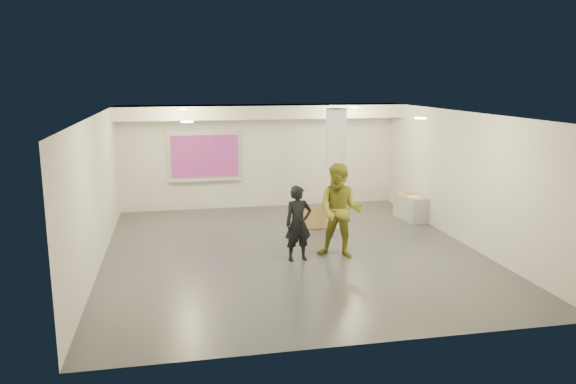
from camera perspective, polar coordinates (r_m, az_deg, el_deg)
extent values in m
cube|color=#383B3F|center=(12.39, 0.37, -6.04)|extent=(8.00, 9.00, 0.01)
cube|color=white|center=(11.84, 0.39, 7.95)|extent=(8.00, 9.00, 0.01)
cube|color=silver|center=(16.40, -2.86, 3.67)|extent=(8.00, 0.01, 3.00)
cube|color=silver|center=(7.79, 7.21, -5.26)|extent=(8.00, 0.01, 3.00)
cube|color=silver|center=(11.88, -18.86, 0.04)|extent=(0.01, 9.00, 3.00)
cube|color=silver|center=(13.41, 17.35, 1.39)|extent=(0.01, 9.00, 3.00)
cube|color=silver|center=(15.73, -2.60, 8.17)|extent=(8.00, 1.10, 0.36)
cylinder|color=#FAC68E|center=(14.08, -10.64, 8.24)|extent=(0.22, 0.22, 0.02)
cylinder|color=#FAC68E|center=(14.82, 6.81, 8.51)|extent=(0.22, 0.22, 0.02)
cylinder|color=#FAC68E|center=(10.09, -10.23, 7.03)|extent=(0.22, 0.22, 0.02)
cylinder|color=#FAC68E|center=(11.10, 13.31, 7.30)|extent=(0.22, 0.22, 0.02)
cylinder|color=white|center=(14.10, 4.85, 2.35)|extent=(0.52, 0.52, 3.00)
cube|color=silver|center=(16.19, -8.45, 3.63)|extent=(2.10, 0.06, 1.40)
cube|color=#1E35BD|center=(16.15, -8.44, 3.61)|extent=(1.90, 0.01, 1.20)
cube|color=silver|center=(16.24, -8.37, 1.16)|extent=(2.10, 0.08, 0.04)
cube|color=#9A9DA0|center=(15.42, 12.34, -1.54)|extent=(0.57, 1.15, 0.65)
cube|color=white|center=(15.15, 12.67, -0.48)|extent=(0.32, 0.37, 0.02)
cube|color=orange|center=(15.45, 12.23, -0.22)|extent=(0.24, 0.32, 0.03)
cube|color=olive|center=(14.24, 4.04, -2.47)|extent=(0.56, 0.19, 0.60)
cube|color=olive|center=(14.12, 2.25, -2.76)|extent=(0.49, 0.25, 0.51)
imported|color=black|center=(11.60, 1.05, -3.21)|extent=(0.62, 0.45, 1.58)
imported|color=olive|center=(11.81, 5.31, -1.93)|extent=(1.21, 1.12, 2.00)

